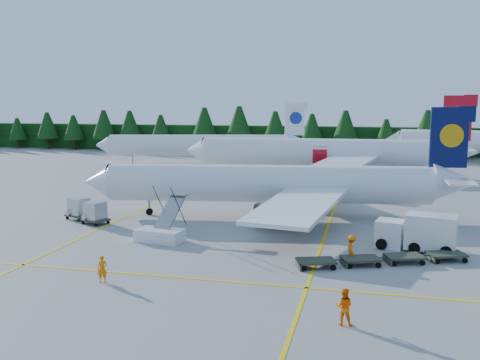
% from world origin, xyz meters
% --- Properties ---
extents(ground, '(320.00, 320.00, 0.00)m').
position_xyz_m(ground, '(0.00, 0.00, 0.00)').
color(ground, gray).
rests_on(ground, ground).
extents(taxi_stripe_a, '(0.25, 120.00, 0.01)m').
position_xyz_m(taxi_stripe_a, '(-14.00, 20.00, 0.01)').
color(taxi_stripe_a, yellow).
rests_on(taxi_stripe_a, ground).
extents(taxi_stripe_b, '(0.25, 120.00, 0.01)m').
position_xyz_m(taxi_stripe_b, '(6.00, 20.00, 0.01)').
color(taxi_stripe_b, yellow).
rests_on(taxi_stripe_b, ground).
extents(taxi_stripe_cross, '(80.00, 0.25, 0.01)m').
position_xyz_m(taxi_stripe_cross, '(0.00, -6.00, 0.01)').
color(taxi_stripe_cross, yellow).
rests_on(taxi_stripe_cross, ground).
extents(treeline_hedge, '(220.00, 4.00, 6.00)m').
position_xyz_m(treeline_hedge, '(0.00, 82.00, 3.00)').
color(treeline_hedge, black).
rests_on(treeline_hedge, ground).
extents(airliner_navy, '(37.32, 30.48, 10.91)m').
position_xyz_m(airliner_navy, '(-0.79, 13.70, 3.28)').
color(airliner_navy, silver).
rests_on(airliner_navy, ground).
extents(airliner_red, '(42.39, 34.80, 12.32)m').
position_xyz_m(airliner_red, '(1.53, 43.68, 3.70)').
color(airliner_red, silver).
rests_on(airliner_red, ground).
extents(airliner_far_left, '(37.95, 12.13, 11.22)m').
position_xyz_m(airliner_far_left, '(-22.41, 56.40, 3.52)').
color(airliner_far_left, silver).
rests_on(airliner_far_left, ground).
extents(airstairs, '(4.08, 5.54, 3.47)m').
position_xyz_m(airstairs, '(-7.03, 2.60, 0.75)').
color(airstairs, silver).
rests_on(airstairs, ground).
extents(service_truck, '(6.29, 3.43, 2.88)m').
position_xyz_m(service_truck, '(13.23, 4.62, 1.42)').
color(service_truck, silver).
rests_on(service_truck, ground).
extents(dolly_train, '(12.02, 6.29, 0.15)m').
position_xyz_m(dolly_train, '(10.66, 0.22, 0.49)').
color(dolly_train, '#353B2B').
rests_on(dolly_train, ground).
extents(uld_pair, '(5.34, 3.95, 1.77)m').
position_xyz_m(uld_pair, '(-16.64, 7.57, 1.19)').
color(uld_pair, '#353B2B').
rests_on(uld_pair, ground).
extents(crew_a, '(0.74, 0.60, 1.74)m').
position_xyz_m(crew_a, '(-6.77, -7.98, 0.87)').
color(crew_a, orange).
rests_on(crew_a, ground).
extents(crew_b, '(0.96, 0.75, 1.95)m').
position_xyz_m(crew_b, '(8.49, -11.02, 0.98)').
color(crew_b, '#FF6E05').
rests_on(crew_b, ground).
extents(crew_c, '(0.72, 0.92, 1.96)m').
position_xyz_m(crew_c, '(8.48, 0.21, 0.98)').
color(crew_c, '#F25F05').
rests_on(crew_c, ground).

